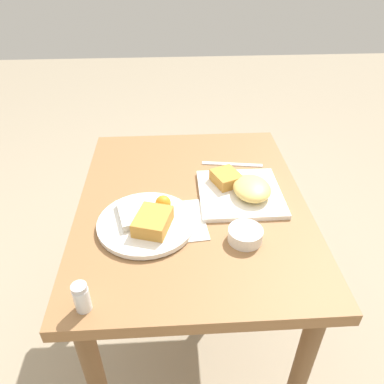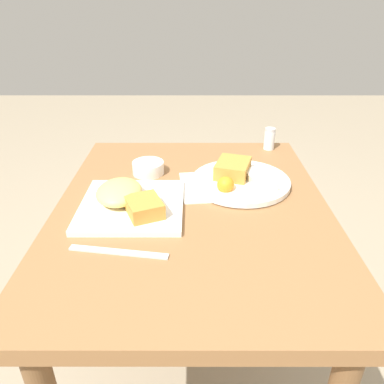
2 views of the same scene
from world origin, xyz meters
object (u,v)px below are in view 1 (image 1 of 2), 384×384
(plate_square_near, at_px, (243,190))
(sauce_ramekin, at_px, (245,235))
(salt_shaker, at_px, (82,299))
(plate_oval_far, at_px, (147,221))
(butter_knife, at_px, (232,164))

(plate_square_near, bearing_deg, sauce_ramekin, 172.30)
(sauce_ramekin, bearing_deg, salt_shaker, 116.44)
(salt_shaker, bearing_deg, plate_oval_far, -25.95)
(salt_shaker, bearing_deg, plate_square_near, -46.64)
(sauce_ramekin, bearing_deg, plate_square_near, -7.70)
(plate_oval_far, relative_size, butter_knife, 1.29)
(plate_square_near, xyz_separation_m, salt_shaker, (-0.38, 0.41, 0.01))
(sauce_ramekin, bearing_deg, plate_oval_far, 74.48)
(plate_oval_far, distance_m, sauce_ramekin, 0.26)
(plate_oval_far, height_order, salt_shaker, salt_shaker)
(sauce_ramekin, bearing_deg, butter_knife, -3.43)
(plate_oval_far, distance_m, salt_shaker, 0.29)
(plate_square_near, relative_size, butter_knife, 1.20)
(plate_oval_far, height_order, sauce_ramekin, plate_oval_far)
(sauce_ramekin, height_order, salt_shaker, salt_shaker)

